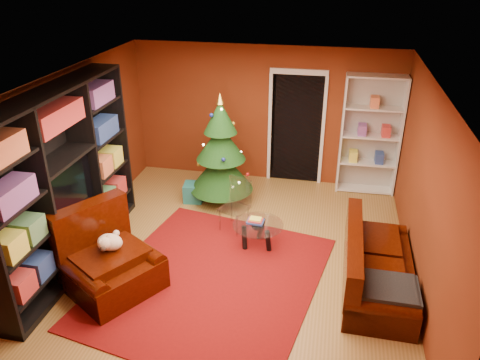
% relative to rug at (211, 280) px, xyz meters
% --- Properties ---
extents(floor, '(5.00, 5.50, 0.05)m').
position_rel_rug_xyz_m(floor, '(0.19, 0.67, -0.03)').
color(floor, olive).
rests_on(floor, ground).
extents(ceiling, '(5.00, 5.50, 0.05)m').
position_rel_rug_xyz_m(ceiling, '(0.19, 0.67, 2.62)').
color(ceiling, silver).
rests_on(ceiling, wall_back).
extents(wall_back, '(5.00, 0.05, 2.60)m').
position_rel_rug_xyz_m(wall_back, '(0.19, 3.44, 1.29)').
color(wall_back, maroon).
rests_on(wall_back, ground).
extents(wall_left, '(0.05, 5.50, 2.60)m').
position_rel_rug_xyz_m(wall_left, '(-2.34, 0.67, 1.29)').
color(wall_left, maroon).
rests_on(wall_left, ground).
extents(wall_right, '(0.05, 5.50, 2.60)m').
position_rel_rug_xyz_m(wall_right, '(2.71, 0.67, 1.29)').
color(wall_right, maroon).
rests_on(wall_right, ground).
extents(doorway, '(1.06, 0.60, 2.16)m').
position_rel_rug_xyz_m(doorway, '(0.79, 3.40, 1.04)').
color(doorway, black).
rests_on(doorway, floor).
extents(rug, '(3.31, 3.68, 0.02)m').
position_rel_rug_xyz_m(rug, '(0.00, 0.00, 0.00)').
color(rug, maroon).
rests_on(rug, floor).
extents(media_unit, '(0.52, 3.28, 2.51)m').
position_rel_rug_xyz_m(media_unit, '(-2.09, 0.10, 1.25)').
color(media_unit, black).
rests_on(media_unit, floor).
extents(christmas_tree, '(1.34, 1.34, 2.01)m').
position_rel_rug_xyz_m(christmas_tree, '(-0.40, 2.29, 0.96)').
color(christmas_tree, '#133D12').
rests_on(christmas_tree, floor).
extents(gift_box_teal, '(0.37, 0.37, 0.33)m').
position_rel_rug_xyz_m(gift_box_teal, '(-0.90, 2.18, 0.16)').
color(gift_box_teal, '#1B716F').
rests_on(gift_box_teal, floor).
extents(gift_box_green, '(0.31, 0.31, 0.28)m').
position_rel_rug_xyz_m(gift_box_green, '(-0.38, 2.68, 0.13)').
color(gift_box_green, '#2F7237').
rests_on(gift_box_green, floor).
extents(gift_box_red, '(0.33, 0.33, 0.25)m').
position_rel_rug_xyz_m(gift_box_red, '(-0.71, 3.13, 0.11)').
color(gift_box_red, maroon).
rests_on(gift_box_red, floor).
extents(white_bookshelf, '(1.05, 0.39, 2.25)m').
position_rel_rug_xyz_m(white_bookshelf, '(2.14, 3.24, 1.08)').
color(white_bookshelf, white).
rests_on(white_bookshelf, floor).
extents(armchair, '(1.61, 1.61, 0.91)m').
position_rel_rug_xyz_m(armchair, '(-1.23, -0.41, 0.45)').
color(armchair, black).
rests_on(armchair, rug).
extents(dog, '(0.47, 0.50, 0.30)m').
position_rel_rug_xyz_m(dog, '(-1.25, -0.34, 0.67)').
color(dog, beige).
rests_on(dog, armchair).
extents(sofa, '(0.90, 1.94, 0.83)m').
position_rel_rug_xyz_m(sofa, '(2.21, 0.32, 0.41)').
color(sofa, black).
rests_on(sofa, rug).
extents(coffee_table, '(0.81, 0.81, 0.48)m').
position_rel_rug_xyz_m(coffee_table, '(0.49, 0.96, 0.19)').
color(coffee_table, gray).
rests_on(coffee_table, rug).
extents(acrylic_chair, '(0.54, 0.56, 0.78)m').
position_rel_rug_xyz_m(acrylic_chair, '(0.03, 1.35, 0.38)').
color(acrylic_chair, '#66605B').
rests_on(acrylic_chair, rug).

